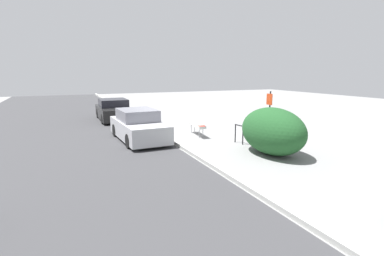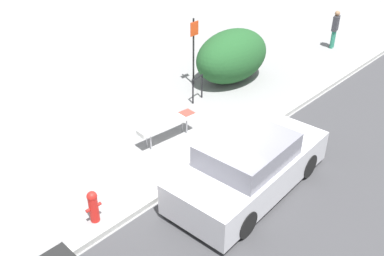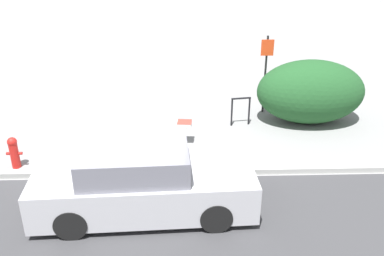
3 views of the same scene
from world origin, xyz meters
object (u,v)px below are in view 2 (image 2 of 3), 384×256
Objects in this scene: bench at (167,123)px; sign_post at (194,46)px; fire_hydrant at (93,206)px; pedestrian at (335,28)px; bike_rack at (197,86)px; parked_car_near at (249,166)px.

sign_post is at bearing 37.60° from bench.
bench is 3.73m from sign_post.
fire_hydrant is 12.89m from pedestrian.
bike_rack is 4.56m from parked_car_near.
fire_hydrant is (-6.32, -3.09, -0.98)m from sign_post.
bike_rack is at bearing 29.19° from bench.
sign_post is (3.08, 1.92, 0.86)m from bench.
bench is at bearing 84.19° from parked_car_near.
sign_post is 3.01× the size of fire_hydrant.
bench is 2.34× the size of fire_hydrant.
pedestrian is at bearing -15.21° from sign_post.
sign_post is 5.83m from parked_car_near.
bench is 9.58m from pedestrian.
pedestrian reaches higher than bike_rack.
bench is at bearing -148.05° from sign_post.
bench is 2.17× the size of bike_rack.
bike_rack is 0.36× the size of sign_post.
pedestrian is 0.36× the size of parked_car_near.
parked_car_near reaches higher than bike_rack.
pedestrian reaches higher than parked_car_near.
pedestrian reaches higher than fire_hydrant.
pedestrian is (9.58, 0.15, 0.30)m from bench.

